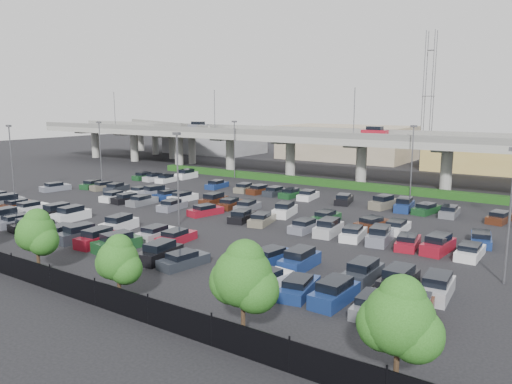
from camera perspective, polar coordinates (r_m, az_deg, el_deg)
ground at (r=62.52m, az=-3.78°, el=-2.28°), size 280.00×280.00×0.00m
overpass at (r=88.86m, az=8.89°, el=5.86°), size 150.00×13.00×15.80m
on_ramp at (r=128.07m, az=-10.45°, el=7.04°), size 50.93×30.13×8.80m
hedge at (r=83.21m, az=6.85°, el=1.17°), size 66.00×1.60×1.10m
fence at (r=44.50m, az=-26.79°, el=-7.33°), size 70.00×0.10×2.00m
tree_row at (r=43.89m, az=-24.90°, el=-3.87°), size 65.07×3.66×5.94m
parked_cars at (r=58.85m, az=-5.91°, el=-2.49°), size 63.03×41.55×1.67m
light_poles at (r=65.61m, az=-5.62°, el=3.80°), size 66.90×48.38×10.30m
distant_buildings at (r=113.19m, az=21.22°, el=4.55°), size 138.00×24.00×9.00m
comm_tower at (r=126.66m, az=19.10°, el=10.59°), size 2.40×2.40×30.00m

